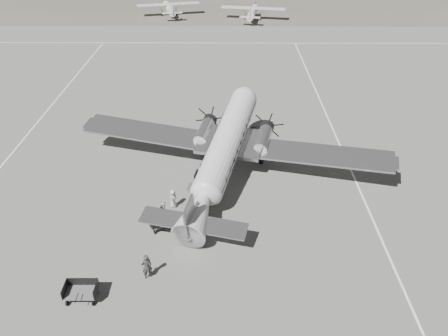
% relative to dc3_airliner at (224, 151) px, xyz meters
% --- Properties ---
extents(ground, '(260.00, 260.00, 0.00)m').
position_rel_dc3_airliner_xyz_m(ground, '(-1.24, -2.05, -2.55)').
color(ground, slate).
rests_on(ground, ground).
extents(taxi_line_right, '(0.15, 80.00, 0.01)m').
position_rel_dc3_airliner_xyz_m(taxi_line_right, '(10.76, -2.05, -2.54)').
color(taxi_line_right, white).
rests_on(taxi_line_right, ground).
extents(taxi_line_left, '(0.15, 60.00, 0.01)m').
position_rel_dc3_airliner_xyz_m(taxi_line_left, '(-19.24, 7.95, -2.54)').
color(taxi_line_left, white).
rests_on(taxi_line_left, ground).
extents(taxi_line_horizon, '(90.00, 0.15, 0.01)m').
position_rel_dc3_airliner_xyz_m(taxi_line_horizon, '(-1.24, 37.95, -2.54)').
color(taxi_line_horizon, white).
rests_on(taxi_line_horizon, ground).
extents(dc3_airliner, '(30.59, 24.74, 5.10)m').
position_rel_dc3_airliner_xyz_m(dc3_airliner, '(0.00, 0.00, 0.00)').
color(dc3_airliner, '#A8A8AB').
rests_on(dc3_airliner, ground).
extents(light_plane_left, '(13.89, 12.28, 2.46)m').
position_rel_dc3_airliner_xyz_m(light_plane_left, '(-10.84, 55.37, -1.32)').
color(light_plane_left, silver).
rests_on(light_plane_left, ground).
extents(light_plane_right, '(13.22, 11.39, 2.45)m').
position_rel_dc3_airliner_xyz_m(light_plane_right, '(4.84, 52.38, -1.32)').
color(light_plane_right, silver).
rests_on(light_plane_right, ground).
extents(baggage_cart_near, '(1.80, 1.64, 0.84)m').
position_rel_dc3_airliner_xyz_m(baggage_cart_near, '(-4.42, -6.49, -2.13)').
color(baggage_cart_near, '#595959').
rests_on(baggage_cart_near, ground).
extents(baggage_cart_far, '(1.97, 1.40, 1.10)m').
position_rel_dc3_airliner_xyz_m(baggage_cart_far, '(-8.14, -12.78, -2.00)').
color(baggage_cart_far, '#595959').
rests_on(baggage_cart_far, ground).
extents(ground_crew, '(0.78, 0.69, 1.80)m').
position_rel_dc3_airliner_xyz_m(ground_crew, '(-4.59, -11.06, -1.65)').
color(ground_crew, '#303030').
rests_on(ground_crew, ground).
extents(ramp_agent, '(0.78, 0.93, 1.72)m').
position_rel_dc3_airliner_xyz_m(ramp_agent, '(-4.21, -5.68, -1.69)').
color(ramp_agent, silver).
rests_on(ramp_agent, ground).
extents(passenger, '(0.61, 0.82, 1.52)m').
position_rel_dc3_airliner_xyz_m(passenger, '(-3.77, -4.00, -1.79)').
color(passenger, '#BCBCBA').
rests_on(passenger, ground).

